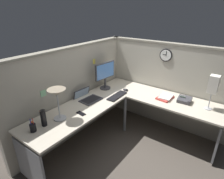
{
  "coord_description": "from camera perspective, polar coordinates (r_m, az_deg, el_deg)",
  "views": [
    {
      "loc": [
        -2.33,
        -1.37,
        2.14
      ],
      "look_at": [
        -0.09,
        0.27,
        0.91
      ],
      "focal_mm": 30.02,
      "sensor_mm": 36.0,
      "label": 1
    }
  ],
  "objects": [
    {
      "name": "desk",
      "position": [
        2.96,
        4.3,
        -6.72
      ],
      "size": [
        2.35,
        2.15,
        0.73
      ],
      "color": "beige",
      "rests_on": "ground"
    },
    {
      "name": "pen_cup",
      "position": [
        2.53,
        -22.95,
        -10.62
      ],
      "size": [
        0.08,
        0.08,
        0.18
      ],
      "color": "black",
      "rests_on": "desk"
    },
    {
      "name": "office_phone",
      "position": [
        3.22,
        21.29,
        -3.01
      ],
      "size": [
        0.2,
        0.22,
        0.11
      ],
      "color": "#38383D",
      "rests_on": "desk"
    },
    {
      "name": "desk_lamp_paper",
      "position": [
        3.03,
        28.48,
        1.14
      ],
      "size": [
        0.13,
        0.13,
        0.53
      ],
      "color": "#B7BABF",
      "rests_on": "desk"
    },
    {
      "name": "wall_clock",
      "position": [
        3.43,
        16.11,
        10.02
      ],
      "size": [
        0.04,
        0.22,
        0.22
      ],
      "color": "black"
    },
    {
      "name": "pinned_note_leftmost",
      "position": [
        3.4,
        -5.49,
        8.47
      ],
      "size": [
        0.06,
        0.0,
        0.09
      ],
      "primitive_type": "cube",
      "color": "#EAD84C"
    },
    {
      "name": "cubicle_wall_right",
      "position": [
        3.64,
        15.88,
        1.28
      ],
      "size": [
        0.12,
        2.37,
        1.58
      ],
      "color": "#A8A393",
      "rests_on": "ground"
    },
    {
      "name": "computer_mouse",
      "position": [
        3.43,
        4.17,
        -0.07
      ],
      "size": [
        0.06,
        0.1,
        0.03
      ],
      "primitive_type": "ellipsoid",
      "color": "black",
      "rests_on": "desk"
    },
    {
      "name": "desk_lamp_dome",
      "position": [
        2.52,
        -16.4,
        -1.58
      ],
      "size": [
        0.24,
        0.24,
        0.44
      ],
      "color": "#B7BABF",
      "rests_on": "desk"
    },
    {
      "name": "cubicle_wall_back",
      "position": [
        3.27,
        -11.46,
        -0.9
      ],
      "size": [
        2.57,
        0.12,
        1.58
      ],
      "color": "#A8A393",
      "rests_on": "ground"
    },
    {
      "name": "thermos_flask",
      "position": [
        2.56,
        -20.15,
        -8.16
      ],
      "size": [
        0.07,
        0.07,
        0.22
      ],
      "primitive_type": "cylinder",
      "color": "black",
      "rests_on": "desk"
    },
    {
      "name": "cell_phone",
      "position": [
        2.74,
        -9.42,
        -7.2
      ],
      "size": [
        0.08,
        0.15,
        0.01
      ],
      "primitive_type": "cube",
      "rotation": [
        0.0,
        0.0,
        -0.1
      ],
      "color": "black",
      "rests_on": "desk"
    },
    {
      "name": "ground_plane",
      "position": [
        3.45,
        4.62,
        -14.54
      ],
      "size": [
        6.8,
        6.8,
        0.0
      ],
      "primitive_type": "plane",
      "color": "#4C443D"
    },
    {
      "name": "pinned_note_middle",
      "position": [
        2.8,
        -20.19,
        -1.09
      ],
      "size": [
        0.09,
        0.0,
        0.09
      ],
      "primitive_type": "cube",
      "color": "#8CCC99"
    },
    {
      "name": "book_stack",
      "position": [
        3.26,
        15.92,
        -2.26
      ],
      "size": [
        0.3,
        0.24,
        0.04
      ],
      "color": "#BF3F38",
      "rests_on": "desk"
    },
    {
      "name": "keyboard",
      "position": [
        3.2,
        1.55,
        -1.96
      ],
      "size": [
        0.43,
        0.15,
        0.02
      ],
      "primitive_type": "cube",
      "rotation": [
        0.0,
        0.0,
        0.03
      ],
      "color": "black",
      "rests_on": "desk"
    },
    {
      "name": "laptop",
      "position": [
        3.15,
        -7.67,
        -2.34
      ],
      "size": [
        0.36,
        0.4,
        0.22
      ],
      "color": "#38383D",
      "rests_on": "desk"
    },
    {
      "name": "monitor",
      "position": [
        3.42,
        -2.14,
        4.85
      ],
      "size": [
        0.46,
        0.2,
        0.5
      ],
      "color": "#38383D",
      "rests_on": "desk"
    }
  ]
}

